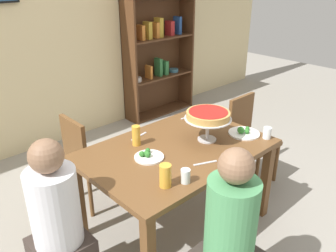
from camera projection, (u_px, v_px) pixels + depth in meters
ground_plane at (176, 224)px, 2.97m from camera, size 12.00×12.00×0.00m
rear_partition at (39, 27)px, 3.85m from camera, size 8.00×0.12×2.80m
dining_table at (177, 158)px, 2.70m from camera, size 1.43×0.96×0.74m
bookshelf at (157, 35)px, 4.82m from camera, size 1.10×0.30×2.21m
diner_near_left at (229, 247)px, 2.06m from camera, size 0.34×0.34×1.15m
diner_head_west at (59, 235)px, 2.15m from camera, size 0.34×0.34×1.15m
chair_far_left at (87, 157)px, 3.05m from camera, size 0.40×0.40×0.87m
chair_head_east at (248, 136)px, 3.43m from camera, size 0.40×0.40×0.87m
deep_dish_pizza_stand at (208, 116)px, 2.70m from camera, size 0.37×0.37×0.25m
salad_plate_near_diner at (148, 156)px, 2.52m from camera, size 0.22×0.22×0.06m
salad_plate_far_diner at (243, 132)px, 2.87m from camera, size 0.26×0.26×0.07m
beer_glass_amber_tall at (136, 136)px, 2.68m from camera, size 0.07×0.07×0.16m
beer_glass_amber_short at (165, 176)px, 2.17m from camera, size 0.08×0.08×0.15m
water_glass_clear_near at (185, 176)px, 2.22m from camera, size 0.06×0.06×0.09m
water_glass_clear_far at (267, 133)px, 2.79m from camera, size 0.07×0.07×0.09m
cutlery_fork_near at (205, 163)px, 2.45m from camera, size 0.17×0.08×0.00m
cutlery_knife_near at (188, 117)px, 3.21m from camera, size 0.18×0.02×0.00m
cutlery_fork_far at (232, 157)px, 2.53m from camera, size 0.18×0.06×0.00m
cutlery_knife_far at (139, 136)px, 2.84m from camera, size 0.18×0.05×0.00m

